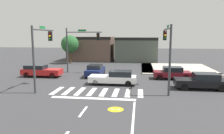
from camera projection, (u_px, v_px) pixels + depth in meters
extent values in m
plane|color=#353538|center=(106.00, 81.00, 23.55)|extent=(120.00, 120.00, 0.00)
cube|color=silver|center=(57.00, 90.00, 19.60)|extent=(0.45, 2.78, 0.01)
cube|color=silver|center=(68.00, 91.00, 19.47)|extent=(0.45, 2.78, 0.01)
cube|color=silver|center=(80.00, 91.00, 19.33)|extent=(0.45, 2.78, 0.01)
cube|color=silver|center=(92.00, 92.00, 19.20)|extent=(0.45, 2.78, 0.01)
cube|color=silver|center=(104.00, 92.00, 19.06)|extent=(0.45, 2.78, 0.01)
cube|color=silver|center=(116.00, 92.00, 18.93)|extent=(0.45, 2.78, 0.01)
cube|color=silver|center=(128.00, 93.00, 18.80)|extent=(0.45, 2.78, 0.01)
cube|color=silver|center=(140.00, 93.00, 18.66)|extent=(0.45, 2.78, 0.01)
cube|color=white|center=(93.00, 98.00, 17.17)|extent=(6.80, 0.50, 0.01)
cube|color=white|center=(83.00, 111.00, 14.22)|extent=(0.16, 2.00, 0.01)
cylinder|color=yellow|center=(116.00, 109.00, 14.63)|extent=(1.07, 1.07, 0.01)
cylinder|color=white|center=(112.00, 109.00, 14.66)|extent=(0.17, 0.17, 0.00)
cylinder|color=white|center=(119.00, 109.00, 14.60)|extent=(0.17, 0.17, 0.00)
cube|color=white|center=(116.00, 109.00, 14.63)|extent=(0.48, 0.04, 0.00)
cube|color=#B2AA9E|center=(182.00, 74.00, 27.52)|extent=(10.00, 1.60, 0.15)
cube|color=#B2AA9E|center=(147.00, 68.00, 32.75)|extent=(1.60, 10.00, 0.15)
cube|color=#B2AA9E|center=(176.00, 68.00, 32.23)|extent=(10.00, 10.00, 0.15)
cube|color=brown|center=(92.00, 49.00, 42.89)|extent=(8.33, 6.62, 4.63)
cube|color=black|center=(88.00, 38.00, 39.53)|extent=(8.33, 0.50, 0.50)
cube|color=#4C564C|center=(136.00, 49.00, 41.42)|extent=(7.70, 5.86, 4.53)
cube|color=black|center=(136.00, 39.00, 38.45)|extent=(7.70, 0.50, 0.50)
cylinder|color=#383A3D|center=(34.00, 60.00, 18.33)|extent=(0.18, 0.18, 5.76)
cylinder|color=#383A3D|center=(44.00, 30.00, 20.12)|extent=(0.12, 4.42, 0.12)
cube|color=black|center=(50.00, 36.00, 21.64)|extent=(0.32, 0.32, 0.95)
sphere|color=#470A0A|center=(49.00, 33.00, 21.43)|extent=(0.22, 0.22, 0.22)
sphere|color=orange|center=(50.00, 36.00, 21.48)|extent=(0.22, 0.22, 0.22)
sphere|color=#0C3814|center=(50.00, 39.00, 21.52)|extent=(0.22, 0.22, 0.22)
cube|color=#197233|center=(42.00, 27.00, 19.87)|extent=(0.03, 1.10, 0.24)
cylinder|color=#383A3D|center=(67.00, 50.00, 28.88)|extent=(0.18, 0.18, 5.92)
cylinder|color=#383A3D|center=(84.00, 32.00, 28.24)|extent=(4.68, 0.12, 0.12)
cube|color=black|center=(98.00, 37.00, 28.09)|extent=(0.32, 0.32, 0.95)
sphere|color=#470A0A|center=(97.00, 34.00, 28.06)|extent=(0.22, 0.22, 0.22)
sphere|color=orange|center=(97.00, 37.00, 28.11)|extent=(0.22, 0.22, 0.22)
sphere|color=#0C3814|center=(97.00, 39.00, 28.15)|extent=(0.22, 0.22, 0.22)
cube|color=#197233|center=(82.00, 30.00, 28.23)|extent=(1.10, 0.03, 0.24)
cylinder|color=#383A3D|center=(170.00, 61.00, 17.51)|extent=(0.18, 0.18, 5.82)
cylinder|color=#383A3D|center=(167.00, 29.00, 19.44)|extent=(0.12, 4.71, 0.12)
cube|color=black|center=(165.00, 35.00, 21.37)|extent=(0.32, 0.32, 0.95)
sphere|color=#470A0A|center=(165.00, 32.00, 21.16)|extent=(0.22, 0.22, 0.22)
sphere|color=orange|center=(165.00, 35.00, 21.20)|extent=(0.22, 0.22, 0.22)
sphere|color=#0C3814|center=(165.00, 38.00, 21.24)|extent=(0.22, 0.22, 0.22)
cube|color=#197233|center=(168.00, 26.00, 19.17)|extent=(0.03, 1.10, 0.24)
cube|color=black|center=(200.00, 83.00, 20.07)|extent=(4.68, 1.92, 0.62)
cube|color=black|center=(206.00, 76.00, 19.93)|extent=(2.16, 1.69, 0.57)
cylinder|color=black|center=(184.00, 87.00, 19.47)|extent=(0.67, 0.22, 0.67)
cylinder|color=black|center=(181.00, 83.00, 21.15)|extent=(0.67, 0.22, 0.67)
cylinder|color=black|center=(222.00, 88.00, 19.08)|extent=(0.67, 0.22, 0.67)
cylinder|color=black|center=(215.00, 84.00, 20.75)|extent=(0.67, 0.22, 0.67)
cube|color=maroon|center=(172.00, 74.00, 24.63)|extent=(4.12, 1.86, 0.57)
cube|color=black|center=(173.00, 69.00, 24.54)|extent=(2.06, 1.63, 0.53)
cylinder|color=black|center=(183.00, 75.00, 25.29)|extent=(0.68, 0.22, 0.68)
cylinder|color=black|center=(186.00, 78.00, 23.69)|extent=(0.68, 0.22, 0.68)
cylinder|color=black|center=(159.00, 75.00, 25.64)|extent=(0.68, 0.22, 0.68)
cylinder|color=black|center=(160.00, 77.00, 24.04)|extent=(0.68, 0.22, 0.68)
cube|color=white|center=(113.00, 79.00, 21.97)|extent=(4.77, 1.80, 0.60)
cube|color=black|center=(121.00, 73.00, 21.78)|extent=(2.21, 1.59, 0.54)
cylinder|color=black|center=(95.00, 83.00, 21.43)|extent=(0.60, 0.22, 0.60)
cylinder|color=black|center=(98.00, 79.00, 22.98)|extent=(0.60, 0.22, 0.60)
cylinder|color=black|center=(128.00, 84.00, 21.03)|extent=(0.60, 0.22, 0.60)
cylinder|color=black|center=(129.00, 80.00, 22.58)|extent=(0.60, 0.22, 0.60)
cube|color=#141E4C|center=(95.00, 71.00, 26.44)|extent=(1.80, 4.18, 0.66)
cube|color=black|center=(95.00, 67.00, 26.23)|extent=(1.59, 2.05, 0.47)
cylinder|color=black|center=(100.00, 76.00, 24.99)|extent=(0.22, 0.60, 0.60)
cylinder|color=black|center=(86.00, 76.00, 25.19)|extent=(0.22, 0.60, 0.60)
cylinder|color=black|center=(104.00, 72.00, 27.78)|extent=(0.22, 0.60, 0.60)
cylinder|color=black|center=(92.00, 72.00, 27.98)|extent=(0.22, 0.60, 0.60)
cube|color=red|center=(42.00, 72.00, 25.97)|extent=(4.65, 1.77, 0.65)
cube|color=black|center=(36.00, 67.00, 25.99)|extent=(2.38, 1.56, 0.48)
cylinder|color=black|center=(57.00, 73.00, 26.58)|extent=(0.66, 0.22, 0.66)
cylinder|color=black|center=(52.00, 76.00, 25.06)|extent=(0.66, 0.22, 0.66)
cylinder|color=black|center=(33.00, 73.00, 26.97)|extent=(0.66, 0.22, 0.66)
cylinder|color=black|center=(27.00, 75.00, 25.45)|extent=(0.66, 0.22, 0.66)
cylinder|color=#4C3823|center=(70.00, 55.00, 38.14)|extent=(0.36, 0.36, 2.80)
sphere|color=#235628|center=(70.00, 44.00, 37.85)|extent=(3.07, 3.07, 3.07)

